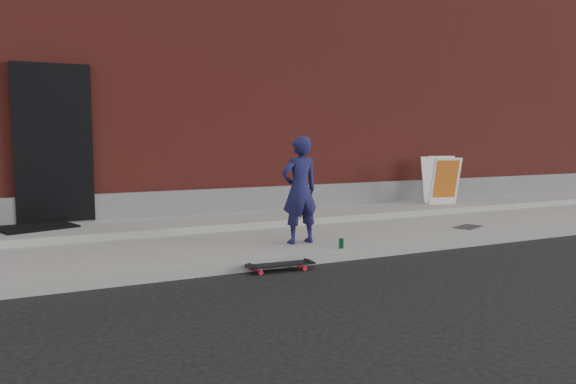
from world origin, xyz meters
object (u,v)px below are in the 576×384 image
child (300,190)px  skateboard (280,265)px  pizza_sign (441,180)px  soda_can (341,244)px

child → skateboard: (-0.59, -0.69, -0.76)m
pizza_sign → soda_can: pizza_sign is taller
child → skateboard: 1.19m
child → skateboard: size_ratio=1.77×
skateboard → pizza_sign: (4.45, 2.51, 0.62)m
skateboard → pizza_sign: size_ratio=0.87×
skateboard → pizza_sign: bearing=29.4°
pizza_sign → soda_can: size_ratio=7.48×
soda_can → skateboard: bearing=-169.2°
skateboard → soda_can: (0.89, 0.17, 0.14)m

